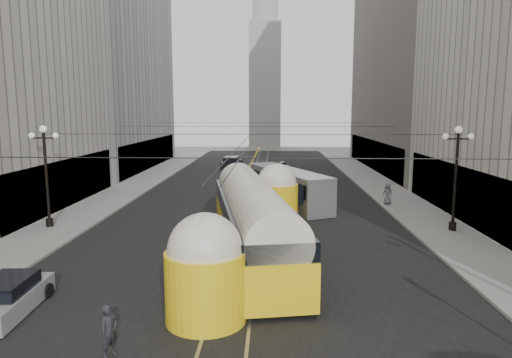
# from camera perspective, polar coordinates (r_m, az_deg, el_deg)

# --- Properties ---
(road) EXTENTS (20.00, 85.00, 0.02)m
(road) POSITION_cam_1_polar(r_m,az_deg,el_deg) (42.84, 0.02, -1.43)
(road) COLOR black
(road) RESTS_ON ground
(sidewalk_left) EXTENTS (4.00, 72.00, 0.15)m
(sidewalk_left) POSITION_cam_1_polar(r_m,az_deg,el_deg) (48.19, -14.23, -0.49)
(sidewalk_left) COLOR gray
(sidewalk_left) RESTS_ON ground
(sidewalk_right) EXTENTS (4.00, 72.00, 0.15)m
(sidewalk_right) POSITION_cam_1_polar(r_m,az_deg,el_deg) (47.43, 14.83, -0.65)
(sidewalk_right) COLOR gray
(sidewalk_right) RESTS_ON ground
(rail_left) EXTENTS (0.12, 85.00, 0.04)m
(rail_left) POSITION_cam_1_polar(r_m,az_deg,el_deg) (42.88, -0.98, -1.42)
(rail_left) COLOR gray
(rail_left) RESTS_ON ground
(rail_right) EXTENTS (0.12, 85.00, 0.04)m
(rail_right) POSITION_cam_1_polar(r_m,az_deg,el_deg) (42.82, 1.02, -1.44)
(rail_right) COLOR gray
(rail_right) RESTS_ON ground
(building_left_far) EXTENTS (12.60, 28.60, 28.60)m
(building_left_far) POSITION_cam_1_polar(r_m,az_deg,el_deg) (61.94, -18.87, 14.48)
(building_left_far) COLOR #999999
(building_left_far) RESTS_ON ground
(building_right_far) EXTENTS (12.60, 32.60, 32.60)m
(building_right_far) POSITION_cam_1_polar(r_m,az_deg,el_deg) (61.20, 20.50, 16.37)
(building_right_far) COLOR #514C47
(building_right_far) RESTS_ON ground
(distant_tower) EXTENTS (6.00, 6.00, 31.36)m
(distant_tower) POSITION_cam_1_polar(r_m,az_deg,el_deg) (90.00, 1.15, 13.35)
(distant_tower) COLOR #B2AFA8
(distant_tower) RESTS_ON ground
(lamppost_left_mid) EXTENTS (1.86, 0.44, 6.37)m
(lamppost_left_mid) POSITION_cam_1_polar(r_m,az_deg,el_deg) (31.28, -24.77, 1.01)
(lamppost_left_mid) COLOR black
(lamppost_left_mid) RESTS_ON sidewalk_left
(lamppost_right_mid) EXTENTS (1.86, 0.44, 6.37)m
(lamppost_right_mid) POSITION_cam_1_polar(r_m,az_deg,el_deg) (30.03, 23.72, 0.79)
(lamppost_right_mid) COLOR black
(lamppost_right_mid) RESTS_ON sidewalk_right
(catenary) EXTENTS (25.00, 72.00, 0.23)m
(catenary) POSITION_cam_1_polar(r_m,az_deg,el_deg) (41.21, 0.14, 6.40)
(catenary) COLOR black
(catenary) RESTS_ON ground
(streetcar) EXTENTS (5.50, 17.90, 3.97)m
(streetcar) POSITION_cam_1_polar(r_m,az_deg,el_deg) (23.47, -0.47, -4.96)
(streetcar) COLOR yellow
(streetcar) RESTS_ON ground
(city_bus) EXTENTS (6.63, 11.45, 2.81)m
(city_bus) POSITION_cam_1_polar(r_m,az_deg,el_deg) (36.24, 3.89, -0.82)
(city_bus) COLOR #A1A4A7
(city_bus) RESTS_ON ground
(sedan_silver) EXTENTS (1.94, 4.25, 1.32)m
(sedan_silver) POSITION_cam_1_polar(r_m,az_deg,el_deg) (19.63, -28.59, -12.88)
(sedan_silver) COLOR #ABAAAF
(sedan_silver) RESTS_ON ground
(sedan_white_far) EXTENTS (3.05, 4.58, 1.34)m
(sedan_white_far) POSITION_cam_1_polar(r_m,az_deg,el_deg) (54.13, 2.58, 1.30)
(sedan_white_far) COLOR silver
(sedan_white_far) RESTS_ON ground
(sedan_dark_far) EXTENTS (2.64, 4.93, 1.48)m
(sedan_dark_far) POSITION_cam_1_polar(r_m,az_deg,el_deg) (59.84, -3.05, 2.05)
(sedan_dark_far) COLOR black
(sedan_dark_far) RESTS_ON ground
(pedestrian_crossing_a) EXTENTS (0.63, 0.72, 1.65)m
(pedestrian_crossing_a) POSITION_cam_1_polar(r_m,az_deg,el_deg) (15.18, -17.87, -17.64)
(pedestrian_crossing_a) COLOR #222227
(pedestrian_crossing_a) RESTS_ON ground
(pedestrian_sidewalk_right) EXTENTS (0.88, 0.61, 1.68)m
(pedestrian_sidewalk_right) POSITION_cam_1_polar(r_m,az_deg,el_deg) (37.14, 16.12, -1.77)
(pedestrian_sidewalk_right) COLOR slate
(pedestrian_sidewalk_right) RESTS_ON sidewalk_right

